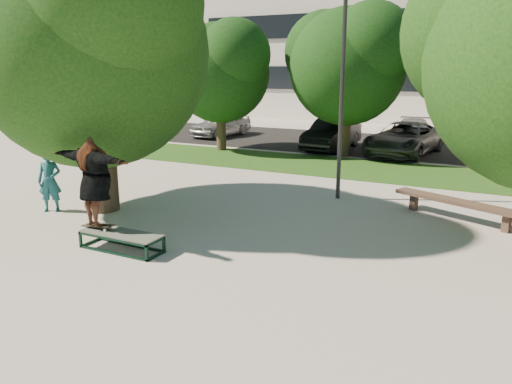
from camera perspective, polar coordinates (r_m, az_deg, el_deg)
The scene contains 17 objects.
ground at distance 10.71m, azimuth -4.21°, elevation -6.15°, with size 120.00×120.00×0.00m, color #ABA49D.
grass_strip at distance 18.94m, azimuth 13.50°, elevation 2.43°, with size 30.00×4.00×0.02m, color #164915.
asphalt_strip at distance 25.41m, azimuth 14.83°, elevation 5.21°, with size 40.00×8.00×0.01m, color black.
tree_left at distance 13.61m, azimuth -18.36°, elevation 16.44°, with size 6.96×5.95×7.12m.
bg_tree_left at distance 22.94m, azimuth -4.17°, elevation 14.09°, with size 5.28×4.51×5.77m.
bg_tree_mid at distance 21.61m, azimuth 10.29°, elevation 14.67°, with size 5.76×4.92×6.24m.
bg_tree_right at distance 20.17m, azimuth 25.26°, elevation 12.16°, with size 5.04×4.31×5.43m.
lamppost at distance 14.24m, azimuth 9.81°, elevation 11.66°, with size 0.25×0.15×6.11m.
office_building at distance 41.43m, azimuth 17.79°, elevation 19.36°, with size 30.00×14.12×16.00m.
grind_box at distance 10.75m, azimuth -15.11°, elevation -5.47°, with size 1.80×0.60×0.38m.
skater_rig at distance 10.85m, azimuth -17.99°, elevation 1.10°, with size 2.37×0.97×1.95m.
bystander at distance 14.07m, azimuth -22.52°, elevation 1.19°, with size 0.60×0.39×1.65m, color #175159.
bench at distance 13.29m, azimuth 22.06°, elevation -1.23°, with size 3.23×1.72×0.51m.
car_silver_a at distance 27.85m, azimuth -4.01°, elevation 7.80°, with size 1.63×4.06×1.38m, color #ABACB0.
car_dark at distance 23.45m, azimuth 8.66°, elevation 6.56°, with size 1.50×4.31×1.42m, color black.
car_grey at distance 22.65m, azimuth 16.56°, elevation 5.85°, with size 2.32×5.04×1.40m, color #4F4F53.
car_silver_b at distance 25.36m, azimuth 17.37°, elevation 6.47°, with size 1.79×4.40×1.28m, color #BCBCC2.
Camera 1 is at (5.25, -8.58, 3.68)m, focal length 35.00 mm.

